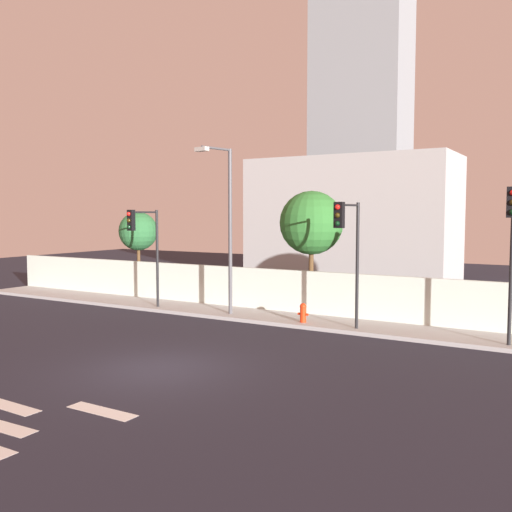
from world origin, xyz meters
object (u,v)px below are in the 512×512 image
(traffic_light_center, at_px, (348,237))
(fire_hydrant, at_px, (303,312))
(traffic_light_right, at_px, (512,232))
(street_lamp_curbside, at_px, (226,218))
(traffic_light_left, at_px, (143,236))
(roadside_tree_midleft, at_px, (311,223))
(roadside_tree_leftmost, at_px, (138,232))

(traffic_light_center, relative_size, fire_hydrant, 6.16)
(traffic_light_right, relative_size, street_lamp_curbside, 0.72)
(traffic_light_left, xyz_separation_m, street_lamp_curbside, (3.92, 0.74, 0.83))
(roadside_tree_midleft, bearing_deg, traffic_light_center, -49.69)
(street_lamp_curbside, height_order, roadside_tree_leftmost, street_lamp_curbside)
(traffic_light_center, height_order, traffic_light_right, traffic_light_right)
(traffic_light_left, relative_size, roadside_tree_leftmost, 0.98)
(traffic_light_center, xyz_separation_m, traffic_light_right, (5.34, -0.10, 0.27))
(traffic_light_center, bearing_deg, street_lamp_curbside, 172.83)
(fire_hydrant, relative_size, roadside_tree_midleft, 0.14)
(traffic_light_right, distance_m, roadside_tree_leftmost, 19.01)
(street_lamp_curbside, xyz_separation_m, roadside_tree_midleft, (2.47, 3.02, -0.25))
(street_lamp_curbside, height_order, fire_hydrant, street_lamp_curbside)
(traffic_light_right, height_order, street_lamp_curbside, street_lamp_curbside)
(traffic_light_right, height_order, roadside_tree_midleft, roadside_tree_midleft)
(street_lamp_curbside, xyz_separation_m, fire_hydrant, (3.52, 0.07, -3.65))
(traffic_light_right, bearing_deg, traffic_light_center, 178.89)
(roadside_tree_leftmost, bearing_deg, traffic_light_right, -11.63)
(street_lamp_curbside, height_order, roadside_tree_midleft, street_lamp_curbside)
(fire_hydrant, xyz_separation_m, roadside_tree_leftmost, (-11.17, 2.95, 2.87))
(roadside_tree_leftmost, bearing_deg, traffic_light_center, -15.69)
(traffic_light_center, bearing_deg, traffic_light_left, -179.82)
(traffic_light_left, distance_m, traffic_light_right, 14.90)
(traffic_light_left, xyz_separation_m, fire_hydrant, (7.45, 0.81, -2.82))
(traffic_light_left, bearing_deg, street_lamp_curbside, 10.66)
(traffic_light_right, height_order, roadside_tree_leftmost, traffic_light_right)
(roadside_tree_leftmost, bearing_deg, street_lamp_curbside, -21.56)
(fire_hydrant, bearing_deg, roadside_tree_leftmost, 165.19)
(traffic_light_left, relative_size, roadside_tree_midleft, 0.82)
(traffic_light_right, bearing_deg, fire_hydrant, 173.27)
(roadside_tree_midleft, bearing_deg, fire_hydrant, -70.30)
(traffic_light_left, relative_size, traffic_light_right, 0.88)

